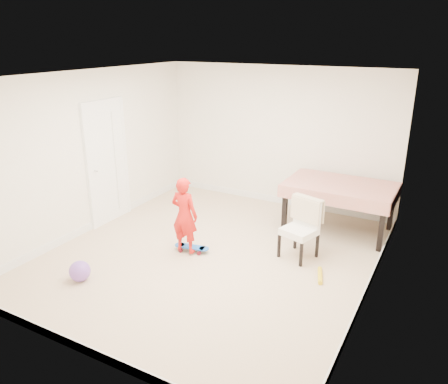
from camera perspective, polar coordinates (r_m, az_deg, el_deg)
The scene contains 17 objects.
ground at distance 6.58m, azimuth -1.61°, elevation -8.18°, with size 5.00×5.00×0.00m, color #C6AA8A.
ceiling at distance 5.84m, azimuth -1.86°, elevation 14.79°, with size 4.50×5.00×0.04m, color silver.
wall_back at distance 8.25m, azimuth 7.05°, elevation 7.11°, with size 4.50×0.04×2.60m, color white.
wall_front at distance 4.28m, azimuth -18.81°, elevation -6.02°, with size 4.50×0.04×2.60m, color white.
wall_left at distance 7.43m, azimuth -16.82°, elevation 5.00°, with size 0.04×5.00×2.60m, color white.
wall_right at distance 5.37m, azimuth 19.28°, elevation -0.79°, with size 0.04×5.00×2.60m, color white.
door at distance 7.70m, azimuth -15.02°, elevation 3.54°, with size 0.10×0.94×2.11m, color white.
baseboard_back at distance 8.61m, azimuth 6.73°, elevation -0.95°, with size 4.50×0.02×0.12m, color white.
baseboard_front at distance 4.92m, azimuth -17.24°, elevation -19.21°, with size 4.50×0.02×0.12m, color white.
baseboard_left at distance 7.82m, azimuth -15.99°, elevation -3.80°, with size 0.02×5.00×0.12m, color white.
baseboard_right at distance 5.90m, azimuth 18.01°, elevation -12.16°, with size 0.02×5.00×0.12m, color white.
dining_table at distance 7.47m, azimuth 14.72°, elevation -1.92°, with size 1.74×1.09×0.82m, color #AC0C09, non-canonical shape.
dining_chair at distance 6.42m, azimuth 9.79°, elevation -4.81°, with size 0.49×0.57×0.90m, color silver, non-canonical shape.
skateboard at distance 6.68m, azimuth -4.22°, elevation -7.41°, with size 0.55×0.20×0.08m, color blue, non-canonical shape.
child at distance 6.42m, azimuth -5.18°, elevation -3.32°, with size 0.42×0.28×1.15m, color red.
balloon at distance 6.18m, azimuth -18.32°, elevation -9.78°, with size 0.28×0.28×0.28m, color #804FBF.
foam_toy at distance 6.14m, azimuth 12.43°, elevation -10.60°, with size 0.06×0.06×0.40m, color yellow.
Camera 1 is at (2.95, -5.02, 3.08)m, focal length 35.00 mm.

